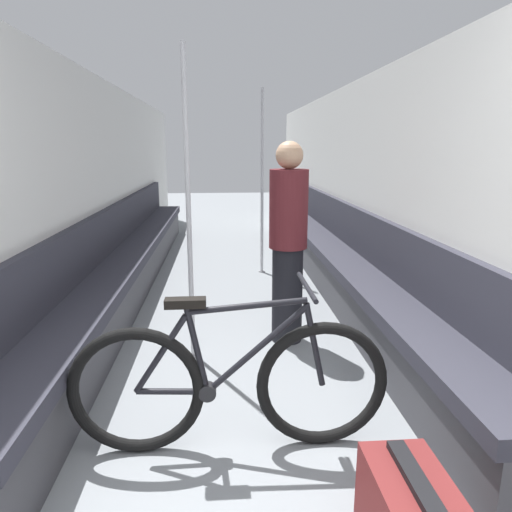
% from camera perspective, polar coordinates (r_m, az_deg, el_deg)
% --- Properties ---
extents(wall_left, '(0.10, 11.09, 2.25)m').
position_cam_1_polar(wall_left, '(5.02, -19.06, 7.87)').
color(wall_left, silver).
rests_on(wall_left, ground).
extents(wall_right, '(0.10, 11.09, 2.25)m').
position_cam_1_polar(wall_right, '(5.09, 13.03, 8.31)').
color(wall_right, silver).
rests_on(wall_right, ground).
extents(bench_seat_row_left, '(0.44, 7.03, 0.93)m').
position_cam_1_polar(bench_seat_row_left, '(5.19, -15.55, -0.78)').
color(bench_seat_row_left, '#3D3D42').
rests_on(bench_seat_row_left, ground).
extents(bench_seat_row_right, '(0.44, 7.03, 0.93)m').
position_cam_1_polar(bench_seat_row_right, '(5.24, 9.74, -0.34)').
color(bench_seat_row_right, '#3D3D42').
rests_on(bench_seat_row_right, ground).
extents(bicycle, '(1.65, 0.46, 0.89)m').
position_cam_1_polar(bicycle, '(2.43, -3.23, -15.74)').
color(bicycle, black).
rests_on(bicycle, ground).
extents(grab_pole_near, '(0.08, 0.08, 2.23)m').
position_cam_1_polar(grab_pole_near, '(3.28, -8.42, 5.17)').
color(grab_pole_near, gray).
rests_on(grab_pole_near, ground).
extents(grab_pole_far, '(0.08, 0.08, 2.23)m').
position_cam_1_polar(grab_pole_far, '(5.62, 0.76, 8.73)').
color(grab_pole_far, gray).
rests_on(grab_pole_far, ground).
extents(passenger_standing, '(0.30, 0.30, 1.60)m').
position_cam_1_polar(passenger_standing, '(3.59, 4.02, 1.74)').
color(passenger_standing, black).
rests_on(passenger_standing, ground).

